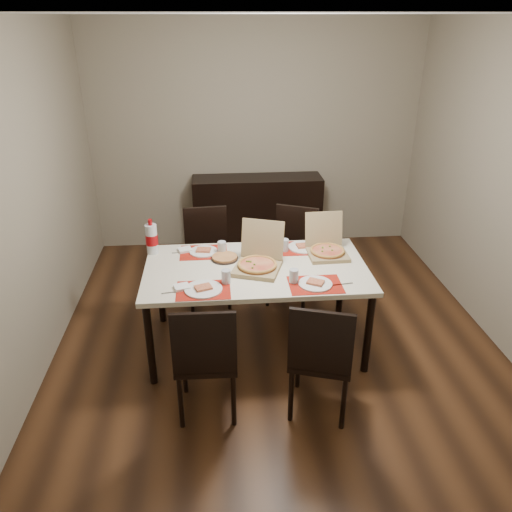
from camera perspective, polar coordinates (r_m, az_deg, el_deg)
The scene contains 18 objects.
ground at distance 4.61m, azimuth 2.10°, elevation -8.51°, with size 3.80×4.00×0.02m, color #472915.
room_walls at distance 4.33m, azimuth 1.78°, elevation 14.39°, with size 3.84×4.02×2.62m.
sideboard at distance 5.98m, azimuth 0.14°, elevation 4.83°, with size 1.50×0.40×0.90m, color black.
dining_table at distance 4.07m, azimuth 0.00°, elevation -2.11°, with size 1.80×1.00×0.75m.
chair_near_left at distance 3.45m, azimuth -5.76°, elevation -11.33°, with size 0.43×0.43×0.93m.
chair_near_right at distance 3.48m, azimuth 7.43°, elevation -11.17°, with size 0.53×0.53×0.93m.
chair_far_left at distance 4.89m, azimuth -5.59°, elevation 0.51°, with size 0.45×0.45×0.93m.
chair_far_right at distance 4.90m, azimuth 4.25°, elevation 0.62°, with size 0.55×0.55×0.93m.
setting_near_left at distance 3.74m, azimuth -5.68°, elevation -3.45°, with size 0.52×0.30×0.11m.
setting_near_right at distance 3.80m, azimuth 6.15°, elevation -2.95°, with size 0.49×0.30×0.11m.
setting_far_left at distance 4.30m, azimuth -5.72°, elevation 0.65°, with size 0.47×0.30×0.11m.
setting_far_right at distance 4.36m, azimuth 4.92°, elevation 1.06°, with size 0.50×0.30×0.11m.
napkin_loose at distance 3.96m, azimuth -0.47°, elevation -1.70°, with size 0.12×0.11×0.02m, color white.
pizza_box_center at distance 4.00m, azimuth 0.26°, elevation -0.69°, with size 0.46×0.48×0.35m.
pizza_box_right at distance 4.28m, azimuth 8.06°, elevation 0.88°, with size 0.34×0.37×0.33m.
faina_plate at distance 4.17m, azimuth -3.60°, elevation -0.20°, with size 0.23×0.23×0.03m.
dip_bowl at distance 4.25m, azimuth 0.20°, elevation 0.39°, with size 0.12×0.12×0.03m, color white.
soda_bottle at distance 4.32m, azimuth -11.83°, elevation 1.93°, with size 0.10×0.10×0.31m.
Camera 1 is at (-0.49, -3.78, 2.59)m, focal length 35.00 mm.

